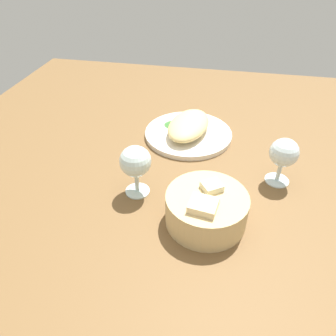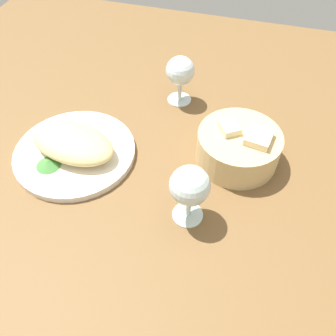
{
  "view_description": "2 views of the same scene",
  "coord_description": "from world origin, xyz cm",
  "px_view_note": "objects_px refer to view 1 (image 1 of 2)",
  "views": [
    {
      "loc": [
        63.75,
        10.0,
        49.2
      ],
      "look_at": [
        6.24,
        -1.27,
        4.09
      ],
      "focal_mm": 34.06,
      "sensor_mm": 36.0,
      "label": 1
    },
    {
      "loc": [
        17.76,
        -42.88,
        54.18
      ],
      "look_at": [
        5.67,
        -1.63,
        4.87
      ],
      "focal_mm": 37.9,
      "sensor_mm": 36.0,
      "label": 2
    }
  ],
  "objects_px": {
    "wine_glass_near": "(135,163)",
    "wine_glass_far": "(284,155)",
    "plate": "(188,134)",
    "bread_basket": "(206,209)"
  },
  "relations": [
    {
      "from": "wine_glass_near",
      "to": "wine_glass_far",
      "type": "xyz_separation_m",
      "value": [
        -0.1,
        0.32,
        -0.0
      ]
    },
    {
      "from": "wine_glass_near",
      "to": "wine_glass_far",
      "type": "height_order",
      "value": "wine_glass_near"
    },
    {
      "from": "plate",
      "to": "wine_glass_far",
      "type": "bearing_deg",
      "value": 55.98
    },
    {
      "from": "wine_glass_near",
      "to": "wine_glass_far",
      "type": "bearing_deg",
      "value": 107.72
    },
    {
      "from": "bread_basket",
      "to": "plate",
      "type": "bearing_deg",
      "value": -165.86
    },
    {
      "from": "plate",
      "to": "bread_basket",
      "type": "relative_size",
      "value": 1.51
    },
    {
      "from": "plate",
      "to": "bread_basket",
      "type": "bearing_deg",
      "value": 14.14
    },
    {
      "from": "wine_glass_near",
      "to": "wine_glass_far",
      "type": "relative_size",
      "value": 1.05
    },
    {
      "from": "bread_basket",
      "to": "wine_glass_far",
      "type": "distance_m",
      "value": 0.23
    },
    {
      "from": "wine_glass_far",
      "to": "plate",
      "type": "bearing_deg",
      "value": -124.02
    }
  ]
}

